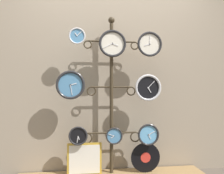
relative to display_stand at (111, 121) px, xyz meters
name	(u,v)px	position (x,y,z in m)	size (l,w,h in m)	color
shop_wall	(110,63)	(0.00, 0.16, 0.72)	(4.40, 0.04, 2.80)	gray
display_stand	(111,121)	(0.00, 0.00, 0.00)	(0.71, 0.39, 1.93)	#382D1E
clock_top_left	(77,36)	(-0.41, -0.11, 0.98)	(0.19, 0.04, 0.19)	#4C84B2
clock_top_center	(112,44)	(0.00, -0.10, 0.91)	(0.32, 0.04, 0.32)	silver
clock_top_right	(150,44)	(0.44, -0.12, 0.91)	(0.30, 0.04, 0.30)	silver
clock_middle_left	(71,85)	(-0.48, -0.12, 0.43)	(0.33, 0.04, 0.33)	#4C84B2
clock_middle_right	(148,88)	(0.42, -0.12, 0.40)	(0.32, 0.04, 0.32)	black
clock_bottom_left	(78,136)	(-0.39, -0.09, -0.15)	(0.22, 0.04, 0.22)	black
clock_bottom_center	(114,136)	(0.02, -0.09, -0.16)	(0.20, 0.04, 0.20)	#4C84B2
clock_bottom_right	(148,135)	(0.42, -0.11, -0.15)	(0.26, 0.04, 0.26)	#60A8DB
vinyl_record	(146,158)	(0.41, -0.05, -0.44)	(0.36, 0.01, 0.36)	black
picture_frame	(85,159)	(-0.32, -0.04, -0.43)	(0.40, 0.02, 0.37)	gold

